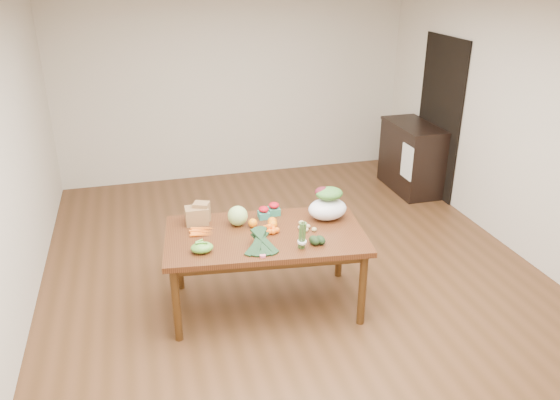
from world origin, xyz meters
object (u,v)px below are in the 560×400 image
object	(u,v)px
mandarin_cluster	(269,228)
salad_bag	(328,205)
cabinet	(411,157)
paper_bag	(197,214)
dining_table	(266,270)
asparagus_bundle	(302,235)
cabbage	(238,216)
kale_bunch	(261,243)

from	to	relation	value
mandarin_cluster	salad_bag	xyz separation A→B (m)	(0.59, 0.13, 0.10)
cabinet	salad_bag	size ratio (longest dim) A/B	2.81
mandarin_cluster	paper_bag	bearing A→B (deg)	149.65
dining_table	cabinet	distance (m)	3.44
mandarin_cluster	salad_bag	world-z (taller)	salad_bag
paper_bag	mandarin_cluster	world-z (taller)	paper_bag
mandarin_cluster	asparagus_bundle	distance (m)	0.42
cabinet	cabbage	xyz separation A→B (m)	(-2.83, -2.00, 0.37)
kale_bunch	salad_bag	xyz separation A→B (m)	(0.74, 0.44, 0.06)
salad_bag	paper_bag	bearing A→B (deg)	169.43
dining_table	salad_bag	bearing A→B (deg)	18.84
dining_table	asparagus_bundle	bearing A→B (deg)	-50.08
cabbage	salad_bag	bearing A→B (deg)	-6.43
mandarin_cluster	kale_bunch	world-z (taller)	kale_bunch
paper_bag	cabbage	size ratio (longest dim) A/B	1.50
dining_table	mandarin_cluster	distance (m)	0.42
mandarin_cluster	dining_table	bearing A→B (deg)	-170.37
cabinet	salad_bag	world-z (taller)	salad_bag
cabinet	asparagus_bundle	bearing A→B (deg)	-132.88
paper_bag	kale_bunch	size ratio (longest dim) A/B	0.69
cabbage	asparagus_bundle	distance (m)	0.72
kale_bunch	salad_bag	world-z (taller)	salad_bag
cabbage	kale_bunch	distance (m)	0.54
cabinet	mandarin_cluster	size ratio (longest dim) A/B	5.67
paper_bag	mandarin_cluster	size ratio (longest dim) A/B	1.52
cabbage	asparagus_bundle	bearing A→B (deg)	-53.51
cabinet	paper_bag	world-z (taller)	paper_bag
dining_table	kale_bunch	distance (m)	0.56
cabinet	salad_bag	xyz separation A→B (m)	(-2.00, -2.09, 0.42)
salad_bag	kale_bunch	bearing A→B (deg)	-149.15
mandarin_cluster	asparagus_bundle	size ratio (longest dim) A/B	0.72
mandarin_cluster	asparagus_bundle	bearing A→B (deg)	-62.11
cabbage	salad_bag	distance (m)	0.84
paper_bag	cabbage	world-z (taller)	paper_bag
kale_bunch	dining_table	bearing A→B (deg)	77.54
cabinet	mandarin_cluster	distance (m)	3.42
salad_bag	cabinet	bearing A→B (deg)	46.34
cabinet	kale_bunch	bearing A→B (deg)	-137.19
asparagus_bundle	cabinet	bearing A→B (deg)	54.01
paper_bag	kale_bunch	distance (m)	0.80
paper_bag	asparagus_bundle	size ratio (longest dim) A/B	1.10
asparagus_bundle	salad_bag	bearing A→B (deg)	57.62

